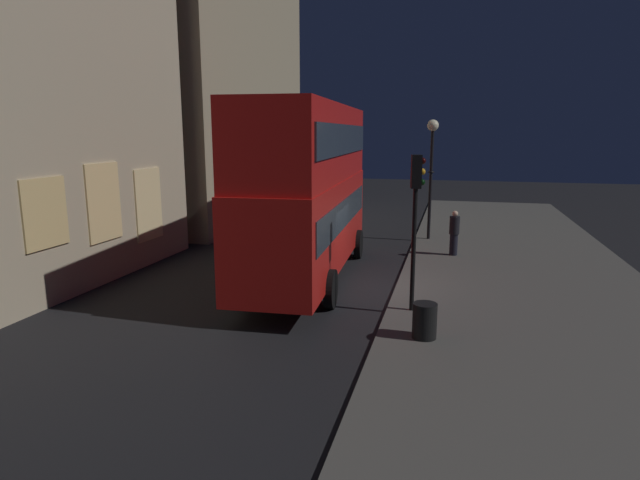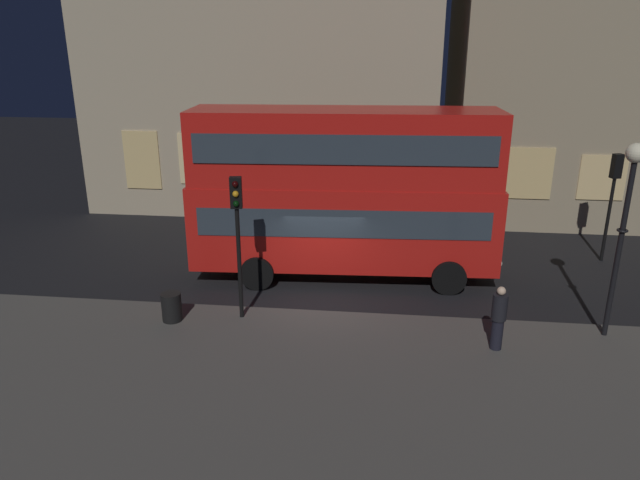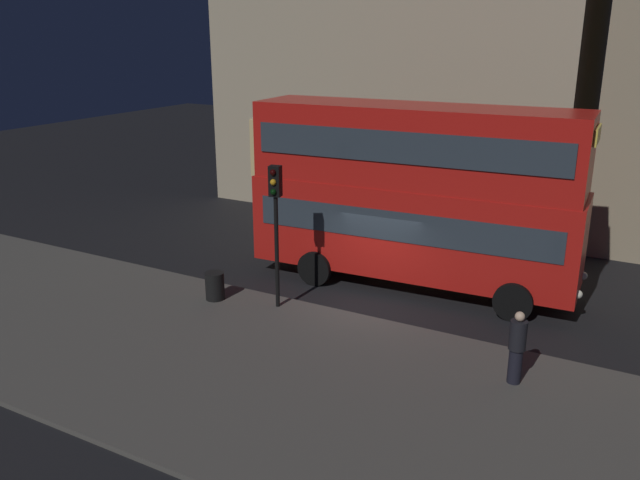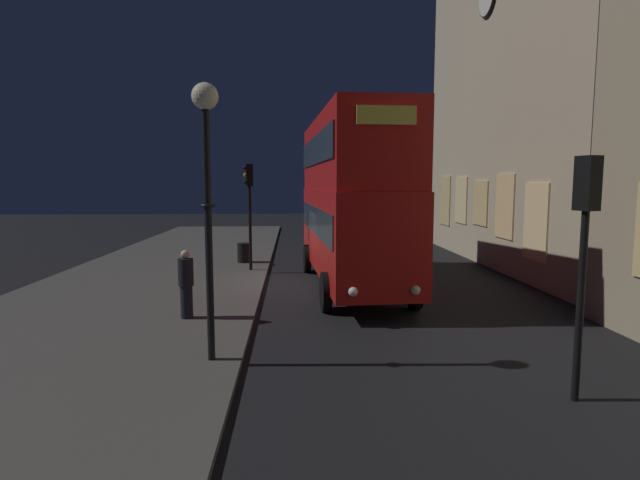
% 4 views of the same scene
% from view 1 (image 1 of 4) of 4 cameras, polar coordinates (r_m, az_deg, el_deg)
% --- Properties ---
extents(ground_plane, '(80.00, 80.00, 0.00)m').
position_cam_1_polar(ground_plane, '(16.77, 5.29, -5.17)').
color(ground_plane, black).
extents(sidewalk_slab, '(44.00, 7.87, 0.12)m').
position_cam_1_polar(sidewalk_slab, '(16.73, 21.72, -5.79)').
color(sidewalk_slab, '#4C4944').
rests_on(sidewalk_slab, ground).
extents(building_plain_facade, '(14.23, 8.33, 18.91)m').
position_cam_1_polar(building_plain_facade, '(31.62, -13.61, 19.66)').
color(building_plain_facade, tan).
rests_on(building_plain_facade, ground).
extents(double_decker_bus, '(10.21, 3.13, 5.64)m').
position_cam_1_polar(double_decker_bus, '(17.10, -1.33, 5.94)').
color(double_decker_bus, red).
rests_on(double_decker_bus, ground).
extents(traffic_light_near_kerb, '(0.36, 0.38, 4.12)m').
position_cam_1_polar(traffic_light_near_kerb, '(13.89, 10.28, 4.21)').
color(traffic_light_near_kerb, black).
rests_on(traffic_light_near_kerb, sidewalk_slab).
extents(traffic_light_far_side, '(0.38, 0.40, 3.94)m').
position_cam_1_polar(traffic_light_far_side, '(26.77, -1.40, 7.29)').
color(traffic_light_far_side, black).
rests_on(traffic_light_far_side, ground).
extents(street_lamp, '(0.50, 0.50, 5.23)m').
position_cam_1_polar(street_lamp, '(23.84, 11.94, 9.22)').
color(street_lamp, black).
rests_on(street_lamp, sidewalk_slab).
extents(pedestrian, '(0.38, 0.38, 1.74)m').
position_cam_1_polar(pedestrian, '(21.08, 14.23, 0.78)').
color(pedestrian, black).
rests_on(pedestrian, sidewalk_slab).
extents(litter_bin, '(0.56, 0.56, 0.83)m').
position_cam_1_polar(litter_bin, '(12.59, 11.19, -8.51)').
color(litter_bin, black).
rests_on(litter_bin, sidewalk_slab).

